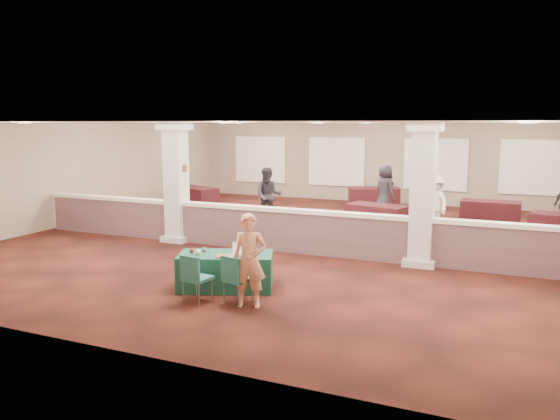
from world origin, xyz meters
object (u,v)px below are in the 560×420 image
at_px(conf_chair_main, 235,276).
at_px(attendee_b, 435,202).
at_px(far_table_back_center, 374,198).
at_px(far_table_back_right, 490,212).
at_px(attendee_a, 268,196).
at_px(far_table_front_left, 210,217).
at_px(far_table_front_center, 377,217).
at_px(conf_chair_side, 194,275).
at_px(attendee_d, 385,190).
at_px(near_table, 226,271).
at_px(woman, 249,261).
at_px(far_table_back_left, 197,196).

distance_m(conf_chair_main, attendee_b, 8.85).
height_order(far_table_back_center, far_table_back_right, far_table_back_center).
xyz_separation_m(attendee_a, attendee_b, (5.05, 1.06, -0.07)).
bearing_deg(far_table_front_left, far_table_front_center, 24.52).
distance_m(far_table_front_left, attendee_a, 2.09).
bearing_deg(conf_chair_main, conf_chair_side, -145.77).
height_order(attendee_a, attendee_d, attendee_a).
bearing_deg(attendee_b, far_table_back_right, 96.88).
distance_m(near_table, attendee_b, 8.33).
bearing_deg(attendee_b, far_table_back_center, 176.57).
height_order(far_table_front_left, far_table_back_center, far_table_back_center).
distance_m(conf_chair_main, attendee_a, 8.00).
distance_m(far_table_front_left, attendee_b, 6.81).
distance_m(near_table, far_table_front_left, 6.10).
xyz_separation_m(conf_chair_main, woman, (0.30, -0.02, 0.30)).
distance_m(conf_chair_main, attendee_d, 10.51).
xyz_separation_m(conf_chair_side, far_table_front_center, (1.33, 8.18, -0.15)).
xyz_separation_m(conf_chair_main, far_table_back_left, (-6.93, 9.81, -0.16)).
bearing_deg(far_table_back_right, far_table_front_left, -150.47).
xyz_separation_m(near_table, far_table_back_left, (-6.32, 9.06, 0.01)).
xyz_separation_m(far_table_front_left, far_table_back_right, (7.74, 4.38, -0.00)).
distance_m(far_table_back_left, attendee_a, 4.78).
bearing_deg(conf_chair_side, far_table_front_center, 88.55).
bearing_deg(far_table_front_center, conf_chair_side, -99.26).
bearing_deg(far_table_front_center, far_table_back_center, 104.99).
relative_size(conf_chair_side, woman, 0.53).
bearing_deg(conf_chair_side, near_table, 92.60).
distance_m(far_table_back_center, attendee_b, 4.46).
relative_size(near_table, conf_chair_main, 2.05).
relative_size(far_table_back_left, attendee_a, 0.99).
height_order(conf_chair_side, attendee_d, attendee_d).
bearing_deg(far_table_back_left, far_table_back_right, 2.26).
xyz_separation_m(far_table_back_left, far_table_back_right, (10.70, 0.42, 0.01)).
xyz_separation_m(far_table_front_left, far_table_back_center, (3.50, 6.20, 0.01)).
height_order(near_table, woman, woman).
distance_m(woman, attendee_d, 10.52).
bearing_deg(far_table_back_center, far_table_front_left, -119.48).
height_order(near_table, attendee_d, attendee_d).
distance_m(woman, far_table_back_left, 12.21).
bearing_deg(far_table_back_right, far_table_back_center, 156.74).
bearing_deg(far_table_front_center, near_table, -99.81).
bearing_deg(attendee_d, conf_chair_main, 128.43).
bearing_deg(conf_chair_side, attendee_b, 79.13).
height_order(far_table_back_left, attendee_d, attendee_d).
xyz_separation_m(conf_chair_side, far_table_back_right, (4.47, 10.46, -0.15)).
height_order(conf_chair_side, far_table_front_left, conf_chair_side).
distance_m(far_table_front_left, far_table_back_left, 4.95).
relative_size(far_table_front_center, attendee_a, 1.01).
relative_size(woman, far_table_front_center, 0.91).
relative_size(near_table, conf_chair_side, 2.04).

